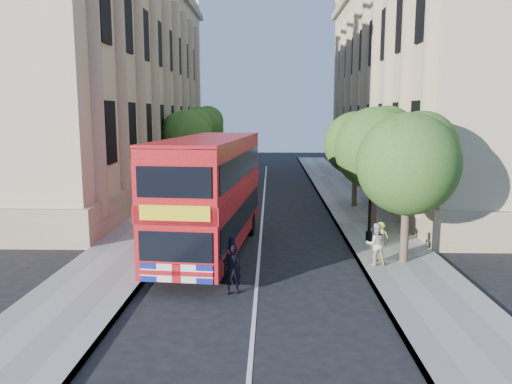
# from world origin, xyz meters

# --- Properties ---
(ground) EXTENTS (120.00, 120.00, 0.00)m
(ground) POSITION_xyz_m (0.00, 0.00, 0.00)
(ground) COLOR black
(ground) RESTS_ON ground
(pavement_right) EXTENTS (3.50, 80.00, 0.12)m
(pavement_right) POSITION_xyz_m (5.75, 10.00, 0.06)
(pavement_right) COLOR gray
(pavement_right) RESTS_ON ground
(pavement_left) EXTENTS (3.50, 80.00, 0.12)m
(pavement_left) POSITION_xyz_m (-5.75, 10.00, 0.06)
(pavement_left) COLOR gray
(pavement_left) RESTS_ON ground
(building_right) EXTENTS (12.00, 38.00, 18.00)m
(building_right) POSITION_xyz_m (13.80, 24.00, 9.00)
(building_right) COLOR tan
(building_right) RESTS_ON ground
(building_left) EXTENTS (12.00, 38.00, 18.00)m
(building_left) POSITION_xyz_m (-13.80, 24.00, 9.00)
(building_left) COLOR tan
(building_left) RESTS_ON ground
(tree_right_near) EXTENTS (4.00, 4.00, 6.08)m
(tree_right_near) POSITION_xyz_m (5.84, 3.03, 4.25)
(tree_right_near) COLOR #473828
(tree_right_near) RESTS_ON ground
(tree_right_mid) EXTENTS (4.20, 4.20, 6.37)m
(tree_right_mid) POSITION_xyz_m (5.84, 9.03, 4.45)
(tree_right_mid) COLOR #473828
(tree_right_mid) RESTS_ON ground
(tree_right_far) EXTENTS (4.00, 4.00, 6.15)m
(tree_right_far) POSITION_xyz_m (5.84, 15.03, 4.31)
(tree_right_far) COLOR #473828
(tree_right_far) RESTS_ON ground
(tree_left_far) EXTENTS (4.00, 4.00, 6.30)m
(tree_left_far) POSITION_xyz_m (-5.96, 22.03, 4.44)
(tree_left_far) COLOR #473828
(tree_left_far) RESTS_ON ground
(tree_left_back) EXTENTS (4.20, 4.20, 6.65)m
(tree_left_back) POSITION_xyz_m (-5.96, 30.03, 4.71)
(tree_left_back) COLOR #473828
(tree_left_back) RESTS_ON ground
(lamp_post) EXTENTS (0.32, 0.32, 5.16)m
(lamp_post) POSITION_xyz_m (5.00, 6.00, 2.51)
(lamp_post) COLOR black
(lamp_post) RESTS_ON pavement_right
(double_decker_bus) EXTENTS (3.77, 10.77, 4.88)m
(double_decker_bus) POSITION_xyz_m (-2.08, 4.33, 2.70)
(double_decker_bus) COLOR #AC0B11
(double_decker_bus) RESTS_ON ground
(box_van) EXTENTS (2.52, 5.16, 2.85)m
(box_van) POSITION_xyz_m (-2.55, 15.60, 1.40)
(box_van) COLOR black
(box_van) RESTS_ON ground
(police_constable) EXTENTS (0.72, 0.58, 1.71)m
(police_constable) POSITION_xyz_m (-0.79, -0.51, 0.86)
(police_constable) COLOR black
(police_constable) RESTS_ON ground
(woman_pedestrian) EXTENTS (0.83, 0.65, 1.66)m
(woman_pedestrian) POSITION_xyz_m (4.58, 2.50, 0.95)
(woman_pedestrian) COLOR beige
(woman_pedestrian) RESTS_ON pavement_right
(child_a) EXTENTS (0.78, 0.50, 1.23)m
(child_a) POSITION_xyz_m (4.77, 2.94, 0.73)
(child_a) COLOR orange
(child_a) RESTS_ON pavement_right
(child_b) EXTENTS (0.84, 0.65, 1.14)m
(child_b) POSITION_xyz_m (5.34, 5.06, 0.69)
(child_b) COLOR #EEE251
(child_b) RESTS_ON pavement_right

